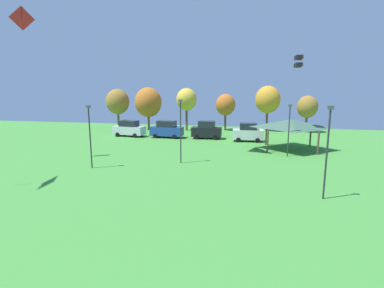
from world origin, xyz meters
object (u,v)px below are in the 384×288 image
kite_flying_2 (184,8)px  kite_flying_5 (299,61)px  light_post_1 (327,147)px  treeline_tree_4 (268,100)px  treeline_tree_1 (148,102)px  treeline_tree_3 (226,105)px  light_post_3 (181,128)px  parked_car_rightmost_in_row (248,132)px  light_post_2 (289,127)px  treeline_tree_5 (307,107)px  treeline_tree_2 (187,100)px  parked_car_third_from_left (207,130)px  light_post_0 (90,133)px  treeline_tree_0 (118,102)px  kite_flying_8 (22,18)px  park_pavilion (291,124)px  parked_car_second_from_left (167,129)px  parked_car_leftmost (129,129)px

kite_flying_2 → kite_flying_5: kite_flying_2 is taller
light_post_1 → treeline_tree_4: size_ratio=0.81×
treeline_tree_1 → treeline_tree_3: size_ratio=1.18×
light_post_3 → treeline_tree_4: treeline_tree_4 is taller
light_post_3 → parked_car_rightmost_in_row: bearing=65.1°
light_post_2 → treeline_tree_5: 19.61m
treeline_tree_2 → light_post_3: bearing=-78.9°
treeline_tree_1 → parked_car_third_from_left: bearing=-33.0°
light_post_2 → treeline_tree_1: 27.39m
light_post_1 → treeline_tree_4: treeline_tree_4 is taller
parked_car_rightmost_in_row → light_post_2: (4.33, -8.34, 1.92)m
kite_flying_2 → light_post_0: bearing=-138.1°
parked_car_rightmost_in_row → light_post_1: size_ratio=0.68×
treeline_tree_0 → treeline_tree_3: bearing=1.6°
light_post_1 → kite_flying_5: bearing=90.9°
parked_car_rightmost_in_row → treeline_tree_1: bearing=151.3°
parked_car_rightmost_in_row → light_post_1: bearing=-78.1°
treeline_tree_3 → treeline_tree_2: bearing=-165.2°
treeline_tree_2 → kite_flying_5: bearing=-44.2°
treeline_tree_5 → kite_flying_8: bearing=-139.5°
treeline_tree_5 → treeline_tree_3: bearing=-178.8°
kite_flying_5 → treeline_tree_1: kite_flying_5 is taller
light_post_2 → treeline_tree_1: bearing=142.1°
kite_flying_5 → treeline_tree_5: 18.57m
treeline_tree_0 → treeline_tree_4: treeline_tree_4 is taller
kite_flying_8 → park_pavilion: kite_flying_8 is taller
kite_flying_2 → parked_car_third_from_left: (0.62, 11.42, -13.66)m
kite_flying_2 → treeline_tree_3: size_ratio=0.58×
light_post_2 → treeline_tree_4: (-1.45, 19.42, 2.08)m
parked_car_second_from_left → light_post_1: bearing=-49.0°
light_post_0 → treeline_tree_1: 25.55m
park_pavilion → parked_car_leftmost: bearing=166.9°
treeline_tree_0 → parked_car_rightmost_in_row: bearing=-22.6°
parked_car_rightmost_in_row → treeline_tree_5: size_ratio=0.70×
parked_car_second_from_left → treeline_tree_3: bearing=53.9°
kite_flying_8 → treeline_tree_0: bearing=96.0°
parked_car_third_from_left → treeline_tree_5: size_ratio=0.72×
kite_flying_2 → light_post_2: bearing=10.4°
treeline_tree_2 → parked_car_rightmost_in_row: bearing=-39.5°
parked_car_third_from_left → kite_flying_2: bearing=-94.9°
parked_car_leftmost → treeline_tree_1: 8.43m
kite_flying_5 → treeline_tree_5: bearing=76.7°
kite_flying_8 → treeline_tree_3: kite_flying_8 is taller
kite_flying_5 → light_post_2: kite_flying_5 is taller
parked_car_third_from_left → light_post_1: bearing=-64.7°
treeline_tree_2 → treeline_tree_5: size_ratio=1.20×
light_post_1 → treeline_tree_2: size_ratio=0.86×
light_post_2 → parked_car_second_from_left: bearing=150.3°
kite_flying_8 → parked_car_third_from_left: bearing=47.1°
parked_car_second_from_left → kite_flying_2: bearing=-62.1°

